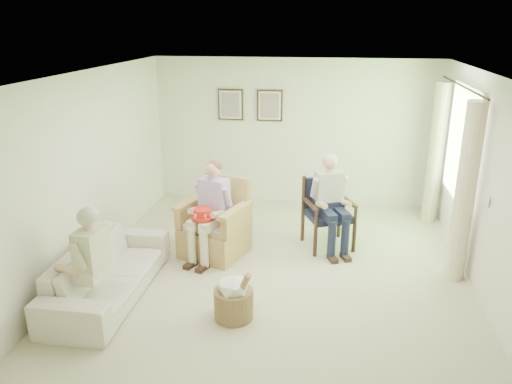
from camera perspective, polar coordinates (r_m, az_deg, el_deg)
floor at (r=6.81m, az=2.36°, el=-8.95°), size 5.50×5.50×0.00m
back_wall at (r=8.96m, az=4.45°, el=6.76°), size 5.00×0.04×2.60m
front_wall at (r=3.80m, az=-2.11°, el=-10.86°), size 5.00×0.04×2.60m
left_wall at (r=7.01m, az=-18.25°, el=2.38°), size 0.04×5.50×2.60m
right_wall at (r=6.55m, az=24.81°, el=0.41°), size 0.04×5.50×2.60m
ceiling at (r=6.05m, az=2.70°, el=13.37°), size 5.00×5.50×0.02m
window at (r=7.59m, az=22.52°, el=5.33°), size 0.13×2.50×1.63m
curtain_left at (r=6.75m, az=22.78°, el=-0.14°), size 0.34×0.34×2.30m
curtain_right at (r=8.59m, az=19.85°, el=4.11°), size 0.34×0.34×2.30m
framed_print_left at (r=8.99m, az=-2.93°, el=9.94°), size 0.45×0.05×0.55m
framed_print_right at (r=8.88m, az=1.57°, el=9.85°), size 0.45×0.05×0.55m
wicker_armchair at (r=7.18m, az=-4.70°, el=-4.46°), size 0.84×0.84×1.08m
wood_armchair at (r=7.45m, az=8.32°, el=-1.99°), size 0.65×0.61×1.00m
sofa at (r=6.37m, az=-16.50°, el=-8.70°), size 2.14×0.84×0.63m
person_wicker at (r=6.88m, az=-5.07°, el=-1.39°), size 0.40×0.62×1.37m
person_dark at (r=7.20m, az=8.40°, el=-0.48°), size 0.40×0.63×1.38m
person_sofa at (r=5.82m, az=-18.78°, el=-7.09°), size 0.42×0.62×1.28m
red_hat at (r=6.75m, az=-6.13°, el=-2.56°), size 0.30×0.30×0.14m
hatbox at (r=5.71m, az=-2.56°, el=-11.96°), size 0.59×0.59×0.66m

